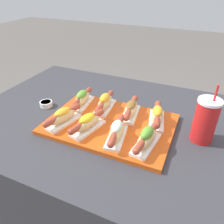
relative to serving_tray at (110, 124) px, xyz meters
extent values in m
plane|color=#605B56|center=(0.05, 0.06, -0.76)|extent=(12.00, 12.00, 0.00)
cube|color=#333338|center=(0.05, 0.06, -0.38)|extent=(1.46, 0.91, 0.75)
cube|color=#CC4C14|center=(0.00, 0.00, 0.00)|extent=(0.53, 0.37, 0.02)
cube|color=white|center=(-0.18, -0.08, 0.02)|extent=(0.09, 0.17, 0.01)
ellipsoid|color=#DBB77A|center=(-0.18, -0.08, 0.04)|extent=(0.08, 0.15, 0.04)
cylinder|color=#9E3D28|center=(-0.18, -0.08, 0.05)|extent=(0.06, 0.18, 0.03)
sphere|color=#9E3D28|center=(-0.20, -0.17, 0.05)|extent=(0.03, 0.03, 0.03)
sphere|color=#9E3D28|center=(-0.16, 0.00, 0.05)|extent=(0.03, 0.03, 0.03)
ellipsoid|color=gold|center=(-0.18, -0.08, 0.06)|extent=(0.06, 0.08, 0.03)
cube|color=white|center=(-0.06, -0.08, 0.02)|extent=(0.10, 0.17, 0.01)
ellipsoid|color=#DBB77A|center=(-0.06, -0.08, 0.04)|extent=(0.08, 0.15, 0.04)
cylinder|color=#9E3D28|center=(-0.06, -0.08, 0.05)|extent=(0.07, 0.18, 0.03)
sphere|color=#9E3D28|center=(-0.08, -0.17, 0.05)|extent=(0.03, 0.03, 0.03)
sphere|color=#9E3D28|center=(-0.04, 0.00, 0.05)|extent=(0.03, 0.03, 0.03)
ellipsoid|color=yellow|center=(-0.06, -0.08, 0.06)|extent=(0.06, 0.08, 0.03)
cube|color=white|center=(0.07, -0.09, 0.02)|extent=(0.08, 0.17, 0.01)
ellipsoid|color=#DBB77A|center=(0.07, -0.09, 0.04)|extent=(0.07, 0.15, 0.04)
cylinder|color=#9E3D28|center=(0.07, -0.09, 0.05)|extent=(0.05, 0.18, 0.03)
sphere|color=#9E3D28|center=(0.08, -0.18, 0.05)|extent=(0.03, 0.03, 0.03)
sphere|color=#9E3D28|center=(0.05, 0.00, 0.05)|extent=(0.03, 0.03, 0.03)
ellipsoid|color=silver|center=(0.07, -0.09, 0.07)|extent=(0.05, 0.08, 0.03)
cube|color=white|center=(0.18, -0.09, 0.02)|extent=(0.08, 0.17, 0.01)
ellipsoid|color=#DBB77A|center=(0.18, -0.09, 0.04)|extent=(0.07, 0.15, 0.04)
cylinder|color=#9E3D28|center=(0.18, -0.09, 0.05)|extent=(0.05, 0.18, 0.03)
sphere|color=#9E3D28|center=(0.17, -0.17, 0.05)|extent=(0.03, 0.03, 0.03)
sphere|color=#9E3D28|center=(0.19, 0.00, 0.05)|extent=(0.03, 0.03, 0.03)
ellipsoid|color=#5B992D|center=(0.18, -0.09, 0.07)|extent=(0.05, 0.08, 0.04)
cube|color=white|center=(-0.18, 0.08, 0.02)|extent=(0.07, 0.16, 0.01)
ellipsoid|color=#DBB77A|center=(-0.18, 0.08, 0.04)|extent=(0.06, 0.14, 0.04)
cylinder|color=#9E3D28|center=(-0.18, 0.08, 0.05)|extent=(0.04, 0.18, 0.03)
sphere|color=#9E3D28|center=(-0.17, -0.01, 0.05)|extent=(0.03, 0.03, 0.03)
sphere|color=#9E3D28|center=(-0.19, 0.17, 0.05)|extent=(0.03, 0.03, 0.03)
ellipsoid|color=#5B992D|center=(-0.18, 0.08, 0.07)|extent=(0.05, 0.08, 0.03)
cube|color=white|center=(-0.07, 0.09, 0.02)|extent=(0.07, 0.16, 0.01)
ellipsoid|color=#DBB77A|center=(-0.07, 0.09, 0.04)|extent=(0.06, 0.14, 0.04)
cylinder|color=#9E3D28|center=(-0.07, 0.09, 0.05)|extent=(0.04, 0.18, 0.03)
sphere|color=#9E3D28|center=(-0.06, 0.00, 0.05)|extent=(0.03, 0.03, 0.03)
sphere|color=#9E3D28|center=(-0.08, 0.18, 0.05)|extent=(0.03, 0.03, 0.03)
ellipsoid|color=gold|center=(-0.07, 0.09, 0.07)|extent=(0.05, 0.08, 0.03)
cube|color=white|center=(0.06, 0.09, 0.02)|extent=(0.08, 0.17, 0.01)
ellipsoid|color=#DBB77A|center=(0.06, 0.09, 0.04)|extent=(0.06, 0.14, 0.04)
cylinder|color=#9E3D28|center=(0.06, 0.09, 0.05)|extent=(0.05, 0.18, 0.03)
sphere|color=#9E3D28|center=(0.07, 0.00, 0.05)|extent=(0.03, 0.03, 0.03)
sphere|color=#9E3D28|center=(0.05, 0.17, 0.05)|extent=(0.03, 0.03, 0.03)
ellipsoid|color=brown|center=(0.06, 0.09, 0.06)|extent=(0.05, 0.08, 0.02)
cube|color=white|center=(0.18, 0.08, 0.02)|extent=(0.09, 0.17, 0.01)
ellipsoid|color=#DBB77A|center=(0.18, 0.08, 0.04)|extent=(0.08, 0.15, 0.04)
cylinder|color=#9E3D28|center=(0.18, 0.08, 0.05)|extent=(0.06, 0.18, 0.03)
sphere|color=#9E3D28|center=(0.20, 0.00, 0.05)|extent=(0.03, 0.03, 0.03)
sphere|color=#9E3D28|center=(0.16, 0.17, 0.05)|extent=(0.03, 0.03, 0.03)
ellipsoid|color=gold|center=(0.18, 0.08, 0.07)|extent=(0.06, 0.08, 0.03)
cylinder|color=white|center=(-0.36, 0.02, 0.00)|extent=(0.06, 0.06, 0.02)
cylinder|color=red|center=(-0.36, 0.02, 0.01)|extent=(0.05, 0.05, 0.01)
cylinder|color=red|center=(0.36, 0.06, 0.07)|extent=(0.08, 0.08, 0.17)
cylinder|color=white|center=(0.36, 0.06, 0.16)|extent=(0.09, 0.09, 0.01)
cylinder|color=red|center=(0.38, 0.06, 0.20)|extent=(0.01, 0.01, 0.06)
camera|label=1|loc=(0.32, -0.70, 0.54)|focal=35.00mm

